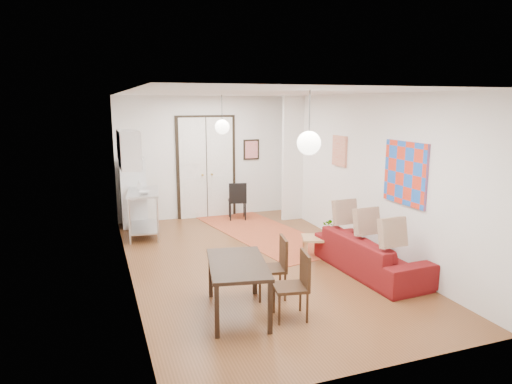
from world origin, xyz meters
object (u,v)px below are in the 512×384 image
object	(u,v)px
coffee_table	(326,240)
dining_chair_far	(288,279)
dining_table	(238,268)
dining_chair_near	(268,261)
sofa	(370,254)
fridge	(133,193)
black_side_chair	(236,197)
kitchen_counter	(144,207)

from	to	relation	value
coffee_table	dining_chair_far	distance (m)	2.43
dining_table	dining_chair_near	bearing A→B (deg)	36.02
sofa	fridge	world-z (taller)	fridge
coffee_table	dining_table	world-z (taller)	dining_table
coffee_table	fridge	xyz separation A→B (m)	(-3.04, 3.33, 0.44)
dining_table	dining_chair_near	distance (m)	0.75
sofa	coffee_table	size ratio (longest dim) A/B	2.25
dining_chair_far	black_side_chair	xyz separation A→B (m)	(0.89, 5.09, 0.02)
dining_table	dining_chair_far	size ratio (longest dim) A/B	1.58
sofa	dining_chair_near	xyz separation A→B (m)	(-1.89, -0.24, 0.19)
kitchen_counter	dining_table	bearing A→B (deg)	-72.15
dining_chair_near	fridge	bearing A→B (deg)	-151.15
fridge	dining_chair_far	world-z (taller)	fridge
dining_chair_near	kitchen_counter	bearing A→B (deg)	-149.28
dining_table	dining_chair_far	bearing A→B (deg)	-23.74
dining_chair_near	black_side_chair	distance (m)	4.48
fridge	black_side_chair	world-z (taller)	fridge
kitchen_counter	black_side_chair	world-z (taller)	kitchen_counter
kitchen_counter	dining_chair_far	size ratio (longest dim) A/B	1.49
fridge	black_side_chair	xyz separation A→B (m)	(2.37, -0.09, -0.24)
coffee_table	dining_chair_near	bearing A→B (deg)	-143.69
dining_table	black_side_chair	size ratio (longest dim) A/B	1.54
kitchen_counter	dining_chair_near	xyz separation A→B (m)	(1.34, -3.67, -0.11)
coffee_table	dining_chair_far	world-z (taller)	dining_chair_far
dining_table	dining_chair_near	world-z (taller)	dining_chair_near
coffee_table	kitchen_counter	size ratio (longest dim) A/B	0.73
coffee_table	black_side_chair	size ratio (longest dim) A/B	1.06
dining_table	kitchen_counter	bearing A→B (deg)	100.24
kitchen_counter	dining_chair_near	distance (m)	3.91
dining_table	dining_chair_far	world-z (taller)	dining_chair_far
kitchen_counter	dining_table	size ratio (longest dim) A/B	0.94
sofa	black_side_chair	xyz separation A→B (m)	(-1.00, 4.15, 0.21)
coffee_table	dining_table	distance (m)	2.70
coffee_table	fridge	world-z (taller)	fridge
kitchen_counter	fridge	bearing A→B (deg)	106.90
black_side_chair	dining_chair_far	bearing A→B (deg)	92.80
coffee_table	dining_table	size ratio (longest dim) A/B	0.69
sofa	kitchen_counter	world-z (taller)	kitchen_counter
fridge	dining_table	bearing A→B (deg)	-78.66
fridge	dining_chair_far	size ratio (longest dim) A/B	1.75
dining_chair_near	black_side_chair	world-z (taller)	black_side_chair
kitchen_counter	dining_chair_far	xyz separation A→B (m)	(1.34, -4.37, -0.11)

